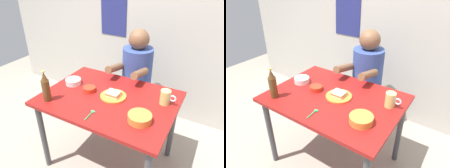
% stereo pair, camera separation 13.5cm
% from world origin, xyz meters
% --- Properties ---
extents(ground_plane, '(6.00, 6.00, 0.00)m').
position_xyz_m(ground_plane, '(0.00, 0.00, 0.00)').
color(ground_plane, gray).
extents(wall_back, '(4.40, 0.09, 2.60)m').
position_xyz_m(wall_back, '(-0.00, 1.05, 1.30)').
color(wall_back, '#ADA89E').
rests_on(wall_back, ground).
extents(dining_table, '(1.10, 0.80, 0.74)m').
position_xyz_m(dining_table, '(0.00, 0.00, 0.65)').
color(dining_table, maroon).
rests_on(dining_table, ground).
extents(stool, '(0.34, 0.34, 0.45)m').
position_xyz_m(stool, '(-0.02, 0.63, 0.35)').
color(stool, '#4C4C51').
rests_on(stool, ground).
extents(person_seated, '(0.33, 0.56, 0.72)m').
position_xyz_m(person_seated, '(-0.02, 0.62, 0.77)').
color(person_seated, '#33478C').
rests_on(person_seated, stool).
extents(plate_orange, '(0.22, 0.22, 0.01)m').
position_xyz_m(plate_orange, '(0.03, 0.02, 0.75)').
color(plate_orange, orange).
rests_on(plate_orange, dining_table).
extents(sandwich, '(0.11, 0.09, 0.04)m').
position_xyz_m(sandwich, '(0.03, 0.02, 0.77)').
color(sandwich, beige).
rests_on(sandwich, plate_orange).
extents(beer_mug, '(0.13, 0.08, 0.12)m').
position_xyz_m(beer_mug, '(0.43, 0.13, 0.80)').
color(beer_mug, '#D1BC66').
rests_on(beer_mug, dining_table).
extents(beer_bottle, '(0.06, 0.06, 0.26)m').
position_xyz_m(beer_bottle, '(-0.41, -0.28, 0.86)').
color(beer_bottle, '#593819').
rests_on(beer_bottle, dining_table).
extents(sauce_bowl_chili, '(0.11, 0.11, 0.04)m').
position_xyz_m(sauce_bowl_chili, '(-0.20, 0.00, 0.76)').
color(sauce_bowl_chili, red).
rests_on(sauce_bowl_chili, dining_table).
extents(soup_bowl_orange, '(0.17, 0.17, 0.05)m').
position_xyz_m(soup_bowl_orange, '(0.34, -0.17, 0.77)').
color(soup_bowl_orange, orange).
rests_on(soup_bowl_orange, dining_table).
extents(rice_bowl_white, '(0.14, 0.14, 0.05)m').
position_xyz_m(rice_bowl_white, '(-0.40, 0.04, 0.77)').
color(rice_bowl_white, silver).
rests_on(rice_bowl_white, dining_table).
extents(spoon, '(0.04, 0.12, 0.01)m').
position_xyz_m(spoon, '(-0.00, -0.26, 0.75)').
color(spoon, '#26A559').
rests_on(spoon, dining_table).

